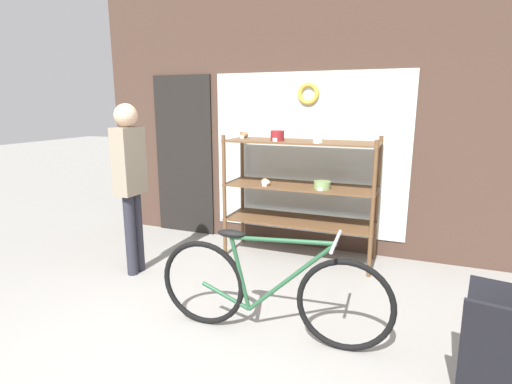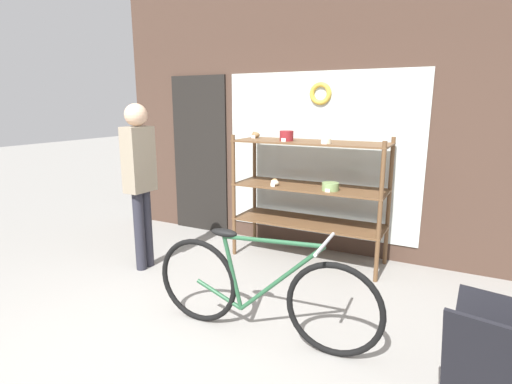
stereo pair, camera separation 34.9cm
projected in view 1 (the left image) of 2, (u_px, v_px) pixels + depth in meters
The scene contains 6 objects.
ground_plane at pixel (174, 372), 2.65m from camera, with size 30.00×30.00×0.00m, color gray.
storefront_facade at pixel (290, 99), 4.72m from camera, with size 5.16×0.13×3.71m.
display_case at pixel (299, 183), 4.44m from camera, with size 1.68×0.56×1.45m.
bicycle at pixel (269, 290), 2.99m from camera, with size 1.81×0.46×0.83m.
sandwich_board at pixel (506, 355), 2.23m from camera, with size 0.52×0.46×0.72m.
pedestrian at pixel (130, 175), 4.00m from camera, with size 0.23×0.33×1.74m.
Camera 1 is at (1.36, -1.96, 1.74)m, focal length 28.00 mm.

